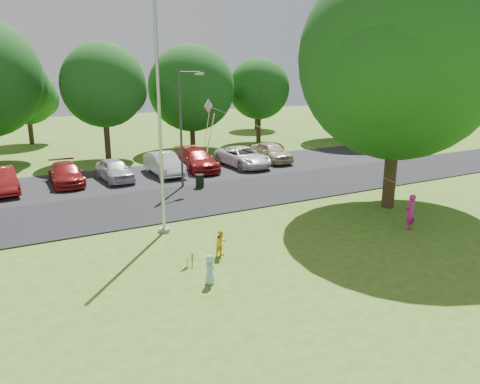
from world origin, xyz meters
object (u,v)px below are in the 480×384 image
child_yellow (221,243)px  street_lamp (184,118)px  trash_can (200,181)px  woman (410,212)px  big_tree (399,64)px  child_blue (210,269)px  flagpole (160,135)px  kite (218,121)px

child_yellow → street_lamp: bearing=55.0°
trash_can → woman: size_ratio=0.52×
big_tree → child_blue: bearing=-163.0°
big_tree → woman: 7.05m
flagpole → street_lamp: bearing=60.9°
woman → kite: bearing=-38.8°
kite → flagpole: bearing=111.4°
child_yellow → big_tree: bearing=-10.3°
trash_can → big_tree: bearing=-50.5°
big_tree → kite: size_ratio=1.48×
woman → child_yellow: bearing=-23.1°
trash_can → flagpole: bearing=-125.5°
street_lamp → woman: (5.57, -11.82, -3.28)m
woman → kite: kite is taller
kite → trash_can: bearing=41.4°
woman → child_blue: bearing=-11.1°
child_yellow → child_blue: bearing=-145.2°
street_lamp → big_tree: (7.27, -8.92, 2.93)m
flagpole → child_blue: size_ratio=10.11×
flagpole → big_tree: bearing=-9.9°
trash_can → big_tree: (6.72, -8.14, 6.58)m
child_yellow → kite: (0.95, 2.10, 4.28)m
street_lamp → woman: size_ratio=4.27×
woman → trash_can: bearing=-80.4°
street_lamp → child_yellow: (-2.93, -10.58, -3.55)m
big_tree → trash_can: bearing=129.5°
flagpole → trash_can: size_ratio=12.14×
trash_can → street_lamp: bearing=125.4°
big_tree → child_blue: size_ratio=12.14×
trash_can → woman: (5.02, -11.04, 0.38)m
child_yellow → kite: size_ratio=0.13×
street_lamp → trash_can: (0.55, -0.78, -3.65)m
trash_can → child_blue: child_blue is taller
big_tree → child_blue: big_tree is taller
child_blue → kite: (2.31, 3.99, 4.30)m
big_tree → child_yellow: bearing=-170.8°
flagpole → kite: size_ratio=1.23×
trash_can → big_tree: 12.44m
flagpole → woman: size_ratio=6.32×
woman → big_tree: bearing=-135.2°
child_yellow → kite: 4.87m
trash_can → big_tree: size_ratio=0.07×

